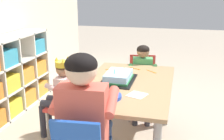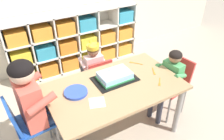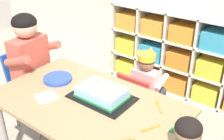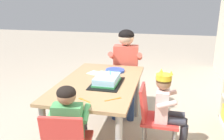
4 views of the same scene
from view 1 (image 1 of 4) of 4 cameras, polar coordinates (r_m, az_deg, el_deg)
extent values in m
cube|color=silver|center=(3.45, -19.72, -0.91)|extent=(0.02, 0.31, 0.88)
cube|color=silver|center=(3.71, -17.04, 0.51)|extent=(0.02, 0.31, 0.88)
cube|color=silver|center=(3.98, -14.72, 1.73)|extent=(0.02, 0.31, 0.88)
cube|color=yellow|center=(3.43, -20.43, -7.00)|extent=(0.25, 0.25, 0.17)
cube|color=orange|center=(3.68, -17.67, -5.16)|extent=(0.25, 0.25, 0.17)
cube|color=orange|center=(3.94, -15.27, -3.54)|extent=(0.25, 0.25, 0.17)
cube|color=yellow|center=(3.33, -20.91, -2.48)|extent=(0.25, 0.25, 0.17)
cube|color=orange|center=(3.59, -18.05, -0.90)|extent=(0.25, 0.25, 0.17)
cube|color=orange|center=(3.85, -15.58, 0.46)|extent=(0.25, 0.25, 0.17)
cube|color=teal|center=(3.26, -21.42, 2.28)|extent=(0.25, 0.25, 0.17)
cube|color=teal|center=(3.79, -15.91, 4.62)|extent=(0.25, 0.25, 0.17)
cube|color=#A37F56|center=(2.40, 3.08, -3.02)|extent=(1.24, 0.74, 0.03)
cylinder|color=#9E9993|center=(3.00, 10.89, -5.61)|extent=(0.06, 0.06, 0.60)
cylinder|color=#9E9993|center=(3.09, -0.69, -4.67)|extent=(0.06, 0.06, 0.60)
cube|color=red|center=(2.74, -9.26, -7.30)|extent=(0.31, 0.34, 0.03)
cube|color=red|center=(2.62, -6.27, -4.41)|extent=(0.28, 0.07, 0.30)
cylinder|color=gray|center=(2.96, -10.62, -8.99)|extent=(0.02, 0.02, 0.30)
cylinder|color=gray|center=(2.77, -12.77, -11.03)|extent=(0.02, 0.02, 0.30)
cylinder|color=gray|center=(2.87, -5.58, -9.70)|extent=(0.02, 0.02, 0.30)
cylinder|color=gray|center=(2.66, -7.41, -11.89)|extent=(0.02, 0.02, 0.30)
cube|color=beige|center=(2.69, -9.60, -4.26)|extent=(0.21, 0.11, 0.29)
sphere|color=#997051|center=(2.62, -9.83, 0.19)|extent=(0.13, 0.13, 0.13)
ellipsoid|color=#472D19|center=(2.62, -9.85, 0.60)|extent=(0.14, 0.14, 0.10)
cylinder|color=yellow|center=(2.61, -9.88, 1.24)|extent=(0.14, 0.14, 0.05)
cone|color=yellow|center=(2.62, -11.11, 2.21)|extent=(0.04, 0.04, 0.04)
cone|color=yellow|center=(2.63, -8.92, 2.38)|extent=(0.04, 0.04, 0.04)
cone|color=yellow|center=(2.54, -9.86, 1.82)|extent=(0.04, 0.04, 0.04)
cylinder|color=#33333D|center=(2.83, -10.93, -5.84)|extent=(0.07, 0.21, 0.07)
cylinder|color=#33333D|center=(2.72, -12.06, -6.78)|extent=(0.07, 0.21, 0.07)
cylinder|color=#33333D|center=(2.95, -12.60, -9.06)|extent=(0.06, 0.06, 0.32)
cylinder|color=#33333D|center=(2.85, -13.75, -10.08)|extent=(0.06, 0.06, 0.32)
cylinder|color=beige|center=(2.79, -9.42, -2.07)|extent=(0.05, 0.17, 0.10)
cylinder|color=beige|center=(2.58, -11.65, -3.75)|extent=(0.05, 0.17, 0.10)
cube|color=#D15647|center=(1.76, -5.92, -9.59)|extent=(0.19, 0.31, 0.42)
sphere|color=#DBB293|center=(1.65, -6.23, 0.12)|extent=(0.19, 0.19, 0.19)
ellipsoid|color=black|center=(1.64, -6.26, 1.08)|extent=(0.19, 0.19, 0.14)
cylinder|color=navy|center=(1.96, -2.01, -12.65)|extent=(0.31, 0.13, 0.10)
cylinder|color=navy|center=(2.00, -7.21, -12.18)|extent=(0.31, 0.13, 0.10)
cylinder|color=#D15647|center=(1.75, -0.06, -6.44)|extent=(0.25, 0.09, 0.14)
cylinder|color=#D15647|center=(1.83, -10.71, -5.69)|extent=(0.25, 0.09, 0.14)
cube|color=red|center=(3.12, 6.07, -2.94)|extent=(0.37, 0.36, 0.03)
cube|color=red|center=(3.22, 6.13, 0.54)|extent=(0.10, 0.29, 0.28)
cylinder|color=gray|center=(3.06, 3.61, -7.18)|extent=(0.02, 0.02, 0.37)
cylinder|color=gray|center=(3.07, 8.35, -7.30)|extent=(0.02, 0.02, 0.37)
cylinder|color=gray|center=(3.31, 3.76, -5.35)|extent=(0.02, 0.02, 0.37)
cylinder|color=gray|center=(3.31, 8.14, -5.46)|extent=(0.02, 0.02, 0.37)
cube|color=#4C9E5B|center=(3.07, 6.16, -0.22)|extent=(0.14, 0.22, 0.29)
sphere|color=#997051|center=(3.01, 6.28, 3.74)|extent=(0.13, 0.13, 0.13)
ellipsoid|color=black|center=(3.01, 6.29, 4.11)|extent=(0.14, 0.14, 0.10)
cylinder|color=#33333D|center=(3.00, 4.90, -2.89)|extent=(0.22, 0.10, 0.07)
cylinder|color=#33333D|center=(3.01, 7.31, -2.95)|extent=(0.22, 0.10, 0.07)
cylinder|color=#33333D|center=(2.99, 4.77, -7.62)|extent=(0.06, 0.06, 0.39)
cylinder|color=#33333D|center=(2.99, 7.21, -7.68)|extent=(0.06, 0.06, 0.39)
cylinder|color=#4C9E5B|center=(3.01, 3.82, 0.80)|extent=(0.18, 0.07, 0.10)
cylinder|color=#4C9E5B|center=(3.02, 8.58, 0.67)|extent=(0.18, 0.07, 0.10)
cube|color=black|center=(2.46, 1.27, -2.09)|extent=(0.41, 0.27, 0.01)
cube|color=#9ED1EF|center=(2.45, 1.28, -1.22)|extent=(0.30, 0.20, 0.07)
cube|color=#338E4C|center=(2.46, 1.27, -1.82)|extent=(0.31, 0.21, 0.02)
cylinder|color=#EFCC4C|center=(2.46, 2.45, 0.16)|extent=(0.01, 0.01, 0.04)
cylinder|color=#EFCC4C|center=(2.38, 0.83, -0.42)|extent=(0.01, 0.01, 0.04)
cylinder|color=#4CB2E5|center=(2.39, 0.46, -0.34)|extent=(0.01, 0.01, 0.04)
cylinder|color=blue|center=(2.08, -0.93, -5.32)|extent=(0.21, 0.21, 0.02)
cube|color=white|center=(2.15, 5.08, -5.02)|extent=(0.17, 0.17, 0.00)
cube|color=orange|center=(2.85, 4.31, 0.40)|extent=(0.05, 0.08, 0.00)
cube|color=orange|center=(2.81, 5.32, 0.16)|extent=(0.03, 0.04, 0.00)
cube|color=orange|center=(2.76, 7.69, -0.19)|extent=(0.07, 0.07, 0.00)
cube|color=orange|center=(2.72, 8.57, -0.51)|extent=(0.04, 0.04, 0.00)
cube|color=orange|center=(2.82, 0.43, 0.30)|extent=(0.08, 0.09, 0.00)
cube|color=orange|center=(2.79, -0.92, 0.12)|extent=(0.04, 0.04, 0.00)
camera|label=2|loc=(1.76, 53.53, 25.67)|focal=35.31mm
camera|label=3|loc=(3.35, 27.28, 18.77)|focal=45.04mm
camera|label=4|loc=(4.44, 0.50, 16.07)|focal=37.92mm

